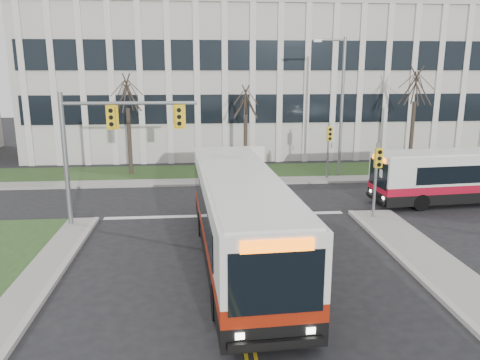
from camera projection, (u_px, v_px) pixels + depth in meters
name	position (u px, v px, depth m)	size (l,w,h in m)	color
ground	(239.00, 290.00, 15.59)	(120.00, 120.00, 0.00)	black
sidewalk_cross	(295.00, 180.00, 30.72)	(44.00, 1.60, 0.14)	#9E9B93
building_lawn	(287.00, 171.00, 33.44)	(44.00, 5.00, 0.12)	#2B461E
office_building	(265.00, 82.00, 43.70)	(40.00, 16.00, 12.00)	#B8B3AA
mast_arm_signal	(102.00, 136.00, 21.08)	(6.11, 0.38, 6.20)	slate
signal_pole_near	(377.00, 170.00, 22.30)	(0.34, 0.39, 3.80)	slate
signal_pole_far	(329.00, 143.00, 30.54)	(0.34, 0.39, 3.80)	slate
streetlight	(340.00, 100.00, 30.76)	(2.15, 0.25, 9.20)	slate
directory_sign	(254.00, 158.00, 32.49)	(1.50, 0.12, 2.00)	slate
tree_left	(127.00, 95.00, 31.26)	(1.80, 1.80, 7.70)	#42352B
tree_mid	(246.00, 103.00, 32.27)	(1.80, 1.80, 6.82)	#42352B
tree_right	(416.00, 88.00, 32.84)	(1.80, 1.80, 8.25)	#42352B
bus_main	(240.00, 220.00, 17.47)	(2.74, 12.66, 3.38)	silver
bus_cross	(469.00, 177.00, 25.59)	(2.30, 10.62, 2.83)	silver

